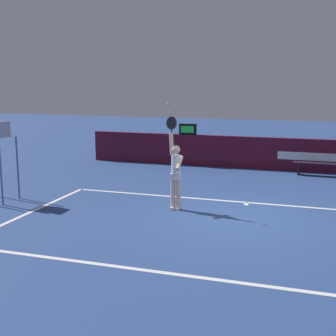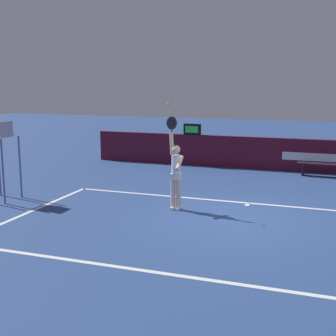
{
  "view_description": "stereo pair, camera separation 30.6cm",
  "coord_description": "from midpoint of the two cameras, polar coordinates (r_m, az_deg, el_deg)",
  "views": [
    {
      "loc": [
        1.76,
        -11.0,
        3.33
      ],
      "look_at": [
        -1.85,
        0.12,
        1.14
      ],
      "focal_mm": 49.53,
      "sensor_mm": 36.0,
      "label": 1
    },
    {
      "loc": [
        2.05,
        -10.9,
        3.33
      ],
      "look_at": [
        -1.85,
        0.12,
        1.14
      ],
      "focal_mm": 49.53,
      "sensor_mm": 36.0,
      "label": 2
    }
  ],
  "objects": [
    {
      "name": "ground_plane",
      "position": [
        11.6,
        7.83,
        -6.16
      ],
      "size": [
        60.0,
        60.0,
        0.0
      ],
      "primitive_type": "plane",
      "color": "navy"
    },
    {
      "name": "back_wall",
      "position": [
        18.04,
        11.75,
        1.75
      ],
      "size": [
        14.5,
        0.2,
        1.23
      ],
      "color": "#4C1122",
      "rests_on": "ground"
    },
    {
      "name": "court_lines",
      "position": [
        10.64,
        6.83,
        -7.69
      ],
      "size": [
        10.52,
        5.41,
        0.0
      ],
      "color": "white",
      "rests_on": "ground"
    },
    {
      "name": "tennis_ball",
      "position": [
        11.83,
        -0.68,
        7.89
      ],
      "size": [
        0.07,
        0.07,
        0.07
      ],
      "color": "#C6DC38"
    },
    {
      "name": "speed_display",
      "position": [
        18.54,
        1.98,
        4.8
      ],
      "size": [
        0.68,
        0.18,
        0.43
      ],
      "color": "black",
      "rests_on": "back_wall"
    },
    {
      "name": "tennis_player",
      "position": [
        12.05,
        0.2,
        -0.43
      ],
      "size": [
        0.44,
        0.5,
        2.46
      ],
      "color": "beige",
      "rests_on": "ground"
    },
    {
      "name": "courtside_bench_near",
      "position": [
        17.3,
        17.54,
        0.27
      ],
      "size": [
        1.79,
        0.43,
        0.47
      ],
      "color": "black",
      "rests_on": "ground"
    }
  ]
}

